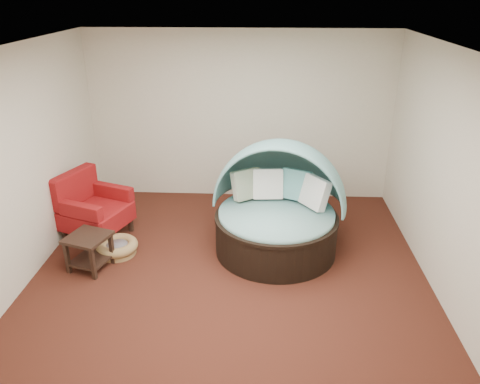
{
  "coord_description": "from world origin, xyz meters",
  "views": [
    {
      "loc": [
        0.39,
        -5.06,
        3.41
      ],
      "look_at": [
        0.1,
        0.6,
        0.89
      ],
      "focal_mm": 35.0,
      "sensor_mm": 36.0,
      "label": 1
    }
  ],
  "objects_px": {
    "side_table": "(89,247)",
    "pet_basket": "(117,247)",
    "canopy_daybed": "(278,201)",
    "red_armchair": "(92,208)"
  },
  "relations": [
    {
      "from": "pet_basket",
      "to": "side_table",
      "type": "distance_m",
      "value": 0.48
    },
    {
      "from": "pet_basket",
      "to": "red_armchair",
      "type": "bearing_deg",
      "value": 134.16
    },
    {
      "from": "side_table",
      "to": "red_armchair",
      "type": "bearing_deg",
      "value": 105.4
    },
    {
      "from": "canopy_daybed",
      "to": "side_table",
      "type": "distance_m",
      "value": 2.55
    },
    {
      "from": "pet_basket",
      "to": "side_table",
      "type": "height_order",
      "value": "side_table"
    },
    {
      "from": "side_table",
      "to": "pet_basket",
      "type": "bearing_deg",
      "value": 56.21
    },
    {
      "from": "canopy_daybed",
      "to": "pet_basket",
      "type": "bearing_deg",
      "value": -161.75
    },
    {
      "from": "canopy_daybed",
      "to": "pet_basket",
      "type": "xyz_separation_m",
      "value": [
        -2.19,
        -0.3,
        -0.61
      ]
    },
    {
      "from": "canopy_daybed",
      "to": "side_table",
      "type": "bearing_deg",
      "value": -154.33
    },
    {
      "from": "pet_basket",
      "to": "side_table",
      "type": "bearing_deg",
      "value": -123.79
    }
  ]
}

